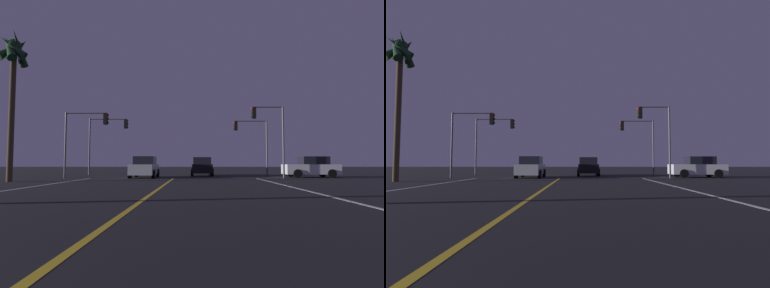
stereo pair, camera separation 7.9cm
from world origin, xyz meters
TOP-DOWN VIEW (x-y plane):
  - lane_edge_right at (6.35, 9.29)m, footprint 0.16×30.59m
  - lane_center_divider at (0.00, 9.29)m, footprint 0.16×30.59m
  - car_ahead_far at (2.28, 29.71)m, footprint 2.02×4.30m
  - car_crossing_side at (11.17, 26.44)m, footprint 4.30×2.02m
  - car_oncoming at (-2.41, 25.86)m, footprint 2.02×4.30m
  - traffic_light_near_right at (7.38, 25.09)m, footprint 2.59×0.36m
  - traffic_light_near_left at (-6.87, 25.09)m, footprint 3.47×0.36m
  - traffic_light_far_right at (6.98, 30.59)m, footprint 3.28×0.36m
  - traffic_light_far_left at (-6.73, 30.59)m, footprint 3.81×0.36m
  - palm_tree_left_mid at (-9.96, 20.28)m, footprint 2.02×2.13m

SIDE VIEW (x-z plane):
  - lane_edge_right at x=6.35m, z-range 0.00..0.01m
  - lane_center_divider at x=0.00m, z-range 0.00..0.01m
  - car_ahead_far at x=2.28m, z-range -0.03..1.67m
  - car_crossing_side at x=11.17m, z-range -0.03..1.67m
  - car_oncoming at x=-2.41m, z-range -0.03..1.67m
  - traffic_light_near_left at x=-6.87m, z-range 1.28..6.43m
  - traffic_light_far_right at x=6.98m, z-range 1.30..6.56m
  - traffic_light_far_left at x=-6.73m, z-range 1.36..6.82m
  - traffic_light_near_right at x=7.38m, z-range 1.32..6.94m
  - palm_tree_left_mid at x=-9.96m, z-range 2.79..12.39m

